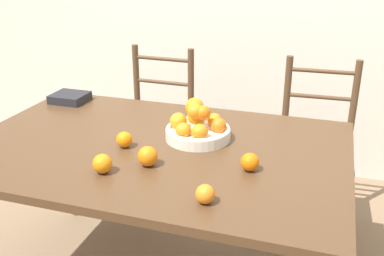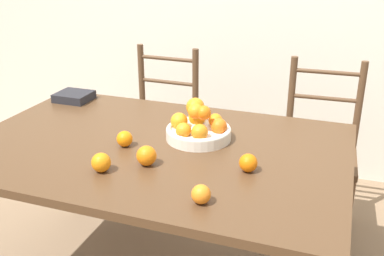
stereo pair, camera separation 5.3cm
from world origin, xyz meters
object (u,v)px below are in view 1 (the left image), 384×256
(orange_loose_2, at_px, (102,164))
(orange_loose_3, at_px, (205,194))
(chair_left, at_px, (156,133))
(chair_right, at_px, (314,153))
(fruit_bowl, at_px, (198,127))
(book_stack, at_px, (70,98))
(orange_loose_0, at_px, (250,162))
(orange_loose_1, at_px, (148,156))
(orange_loose_4, at_px, (124,140))

(orange_loose_2, xyz_separation_m, orange_loose_3, (0.43, -0.09, -0.00))
(chair_left, height_order, chair_right, same)
(fruit_bowl, relative_size, book_stack, 1.56)
(orange_loose_0, distance_m, orange_loose_1, 0.40)
(fruit_bowl, xyz_separation_m, book_stack, (-0.83, 0.28, -0.03))
(orange_loose_1, bearing_deg, orange_loose_0, 11.86)
(orange_loose_2, bearing_deg, chair_right, 56.25)
(fruit_bowl, xyz_separation_m, orange_loose_3, (0.19, -0.51, -0.02))
(orange_loose_0, height_order, book_stack, orange_loose_0)
(fruit_bowl, height_order, chair_left, chair_left)
(fruit_bowl, bearing_deg, orange_loose_1, -108.71)
(fruit_bowl, bearing_deg, orange_loose_3, -70.04)
(orange_loose_3, height_order, orange_loose_4, orange_loose_4)
(orange_loose_2, height_order, orange_loose_4, orange_loose_2)
(fruit_bowl, distance_m, chair_right, 0.93)
(chair_left, distance_m, book_stack, 0.63)
(orange_loose_0, bearing_deg, orange_loose_1, -168.14)
(orange_loose_3, bearing_deg, chair_left, 119.46)
(fruit_bowl, xyz_separation_m, orange_loose_0, (0.28, -0.23, -0.02))
(chair_right, bearing_deg, orange_loose_3, -106.91)
(chair_right, relative_size, book_stack, 5.35)
(orange_loose_1, bearing_deg, book_stack, 140.76)
(orange_loose_3, distance_m, chair_left, 1.42)
(orange_loose_0, distance_m, orange_loose_3, 0.30)
(orange_loose_1, height_order, chair_right, chair_right)
(orange_loose_2, relative_size, chair_left, 0.08)
(orange_loose_2, relative_size, chair_right, 0.08)
(orange_loose_1, xyz_separation_m, chair_left, (-0.39, 1.01, -0.35))
(fruit_bowl, bearing_deg, orange_loose_4, -145.91)
(orange_loose_0, height_order, chair_left, chair_left)
(orange_loose_1, distance_m, book_stack, 0.94)
(chair_left, bearing_deg, fruit_bowl, -53.29)
(orange_loose_1, height_order, orange_loose_3, orange_loose_1)
(orange_loose_2, distance_m, chair_right, 1.38)
(orange_loose_0, height_order, orange_loose_1, orange_loose_1)
(fruit_bowl, height_order, chair_right, chair_right)
(fruit_bowl, height_order, orange_loose_2, fruit_bowl)
(orange_loose_0, distance_m, book_stack, 1.23)
(orange_loose_0, xyz_separation_m, orange_loose_3, (-0.10, -0.28, -0.00))
(orange_loose_2, height_order, orange_loose_3, orange_loose_2)
(orange_loose_3, height_order, book_stack, orange_loose_3)
(orange_loose_0, distance_m, chair_left, 1.26)
(orange_loose_1, bearing_deg, orange_loose_3, -33.98)
(chair_right, xyz_separation_m, book_stack, (-1.33, -0.41, 0.33))
(fruit_bowl, distance_m, orange_loose_4, 0.33)
(orange_loose_4, bearing_deg, fruit_bowl, 34.09)
(orange_loose_0, height_order, orange_loose_4, orange_loose_0)
(orange_loose_3, xyz_separation_m, chair_left, (-0.68, 1.20, -0.34))
(orange_loose_3, relative_size, book_stack, 0.36)
(fruit_bowl, bearing_deg, chair_left, 125.55)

